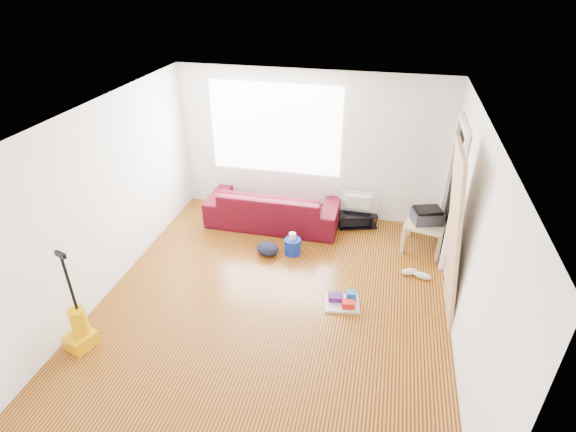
% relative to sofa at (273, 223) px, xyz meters
% --- Properties ---
extents(room, '(4.51, 5.01, 2.51)m').
position_rel_sofa_xyz_m(room, '(0.59, -1.80, 1.25)').
color(room, '#42170A').
rests_on(room, ground).
extents(sofa, '(2.21, 0.86, 0.64)m').
position_rel_sofa_xyz_m(sofa, '(0.00, 0.00, 0.00)').
color(sofa, '#33030D').
rests_on(sofa, ground).
extents(tv_stand, '(0.72, 0.54, 0.24)m').
position_rel_sofa_xyz_m(tv_stand, '(1.40, 0.27, 0.13)').
color(tv_stand, black).
rests_on(tv_stand, ground).
extents(tv, '(0.64, 0.08, 0.37)m').
position_rel_sofa_xyz_m(tv, '(1.40, 0.27, 0.42)').
color(tv, black).
rests_on(tv, tv_stand).
extents(side_table, '(0.69, 0.69, 0.48)m').
position_rel_sofa_xyz_m(side_table, '(2.47, -0.19, 0.40)').
color(side_table, '#D2C487').
rests_on(side_table, ground).
extents(printer, '(0.51, 0.44, 0.23)m').
position_rel_sofa_xyz_m(printer, '(2.47, -0.19, 0.58)').
color(printer, '#28272F').
rests_on(printer, side_table).
extents(bucket, '(0.28, 0.28, 0.26)m').
position_rel_sofa_xyz_m(bucket, '(0.52, -0.80, 0.00)').
color(bucket, navy).
rests_on(bucket, ground).
extents(toilet_paper, '(0.11, 0.11, 0.10)m').
position_rel_sofa_xyz_m(toilet_paper, '(0.51, -0.78, 0.18)').
color(toilet_paper, silver).
rests_on(toilet_paper, bucket).
extents(cleaning_tray, '(0.50, 0.43, 0.16)m').
position_rel_sofa_xyz_m(cleaning_tray, '(1.42, -1.80, 0.05)').
color(cleaning_tray, beige).
rests_on(cleaning_tray, ground).
extents(backpack, '(0.43, 0.38, 0.20)m').
position_rel_sofa_xyz_m(backpack, '(0.15, -0.91, 0.00)').
color(backpack, black).
rests_on(backpack, ground).
extents(sneakers, '(0.44, 0.23, 0.10)m').
position_rel_sofa_xyz_m(sneakers, '(2.37, -0.97, 0.05)').
color(sneakers, silver).
rests_on(sneakers, ground).
extents(vacuum, '(0.35, 0.37, 1.28)m').
position_rel_sofa_xyz_m(vacuum, '(-1.48, -3.19, 0.24)').
color(vacuum, '#DD9B00').
rests_on(vacuum, ground).
extents(door_panel, '(0.28, 0.88, 2.20)m').
position_rel_sofa_xyz_m(door_panel, '(2.65, -1.58, 0.00)').
color(door_panel, tan).
rests_on(door_panel, ground).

